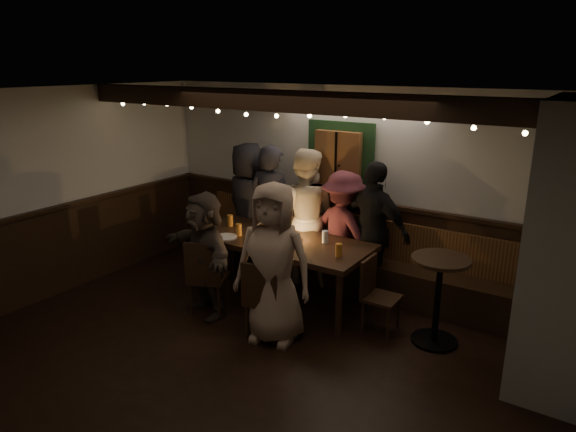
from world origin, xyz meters
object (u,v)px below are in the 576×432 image
Objects in this scene: dining_table at (279,244)px; chair_near_right at (263,296)px; high_top at (438,290)px; person_g at (274,263)px; person_f at (205,254)px; person_c at (304,216)px; person_e at (374,231)px; chair_end at (375,290)px; person_d at (343,232)px; person_a at (249,206)px; chair_near_left at (206,273)px; person_b at (271,211)px.

chair_near_right is at bearing -66.02° from dining_table.
person_g is at bearing -149.40° from high_top.
person_g reaches higher than dining_table.
person_f is 1.02m from person_g.
person_c reaches higher than person_f.
chair_end is at bearing 129.76° from person_e.
person_d is at bearing 76.83° from person_f.
high_top is (1.96, 0.07, -0.13)m from dining_table.
high_top is 1.61m from person_d.
person_d is at bearing 137.03° from chair_end.
person_f is at bearing 53.06° from person_c.
person_c is (0.93, -0.01, 0.00)m from person_a.
chair_near_left is 1.03m from person_g.
chair_near_left is 0.62× the size of person_f.
person_d is (0.57, 0.03, -0.12)m from person_c.
chair_end is 0.55× the size of person_f.
chair_end is 1.21m from person_g.
chair_near_right is at bearing -149.42° from high_top.
person_b is at bearing 131.27° from dining_table.
person_a is (-1.00, 0.71, 0.17)m from dining_table.
person_b is 1.05× the size of person_e.
person_e is at bearing 71.37° from chair_near_right.
person_c is at bearing 17.51° from person_d.
chair_near_right is 0.39m from person_g.
dining_table is 1.32m from chair_end.
chair_near_right is 1.07× the size of chair_end.
person_f reaches higher than chair_near_right.
chair_near_right is 1.63m from person_d.
person_c is at bearing 74.41° from chair_near_left.
dining_table is at bearing 75.92° from person_c.
person_d reaches higher than dining_table.
person_b is at bearing 113.24° from person_g.
person_g reaches higher than chair_near_left.
person_d is at bearing 76.70° from person_g.
person_f is (-2.49, -0.82, 0.14)m from high_top.
person_g is (1.49, -1.52, -0.04)m from person_a.
high_top is 3.05m from person_a.
person_d is (1.06, 0.09, -0.13)m from person_b.
person_f reaches higher than chair_near_left.
chair_near_right is 0.92× the size of high_top.
person_b is at bearing -172.16° from person_a.
high_top is 0.55× the size of person_g.
person_e is at bearing 47.23° from chair_near_left.
chair_near_left is 0.51× the size of person_c.
person_g is (-1.48, -0.87, 0.26)m from high_top.
person_a reaches higher than chair_near_right.
dining_table is at bearing -178.06° from high_top.
chair_near_left is at bearing 60.36° from person_e.
person_c reaches higher than chair_near_right.
person_c is 1.15× the size of person_d.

